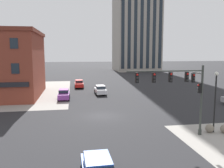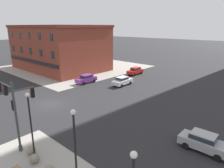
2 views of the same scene
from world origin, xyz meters
The scene contains 12 objects.
ground_plane centered at (0.00, 0.00, 0.00)m, with size 320.00×320.00×0.00m, color #262628.
sidewalk_far_corner centered at (-20.00, 20.00, 0.00)m, with size 32.00×32.00×0.02m, color gray.
traffic_signal_main centered at (6.51, -7.87, 4.53)m, with size 7.23×2.09×6.49m.
bollard_sphere_curb_a centered at (9.55, -7.62, 0.40)m, with size 0.80×0.80×0.80m, color gray.
bollard_sphere_curb_b centered at (10.89, -7.99, 0.40)m, with size 0.80×0.80×0.80m, color gray.
street_lamp_corner_near centered at (10.00, -7.55, 3.63)m, with size 0.36×0.36×5.85m.
street_lamp_mid_sidewalk centered at (15.73, -7.35, 3.71)m, with size 0.36×0.36×6.00m.
car_main_northbound_far centered at (1.57, 14.68, 0.92)m, with size 1.96×4.44×1.68m.
car_main_southbound_near centered at (-4.81, 11.08, 0.92)m, with size 1.92×4.41×1.68m.
car_parked_curb centered at (-2.00, 23.72, 0.92)m, with size 1.90×4.40×1.68m.
car_main_mid centered at (20.59, 3.28, 0.92)m, with size 4.44×1.97×1.68m.
storefront_block_near_corner centered at (-20.95, 15.83, 5.63)m, with size 24.37×16.08×11.24m.
Camera 2 is at (25.33, -14.26, 10.96)m, focal length 32.41 mm.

